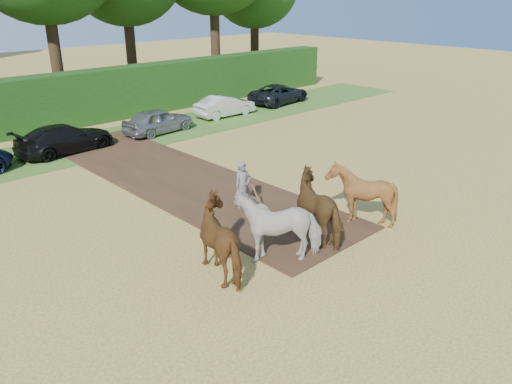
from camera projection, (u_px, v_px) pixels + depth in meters
ground at (272, 250)px, 15.06m from camera, size 120.00×120.00×0.00m
earth_strip at (178, 178)px, 20.72m from camera, size 4.50×17.00×0.05m
grass_verge at (70, 150)px, 24.48m from camera, size 50.00×5.00×0.03m
hedgerow at (30, 106)px, 26.95m from camera, size 46.00×1.60×3.00m
plough_team at (299, 214)px, 15.02m from camera, size 7.13×4.96×2.08m
parked_cars at (57, 139)px, 23.84m from camera, size 36.27×3.95×1.45m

